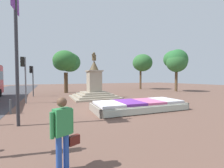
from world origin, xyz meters
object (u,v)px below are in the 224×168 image
object	(u,v)px
statue_monument	(94,89)
kerb_bollard_mid_b	(10,106)
banner_pole	(16,41)
pedestrian_with_handbag	(63,130)
traffic_light_mid_block	(24,71)
traffic_light_far_corner	(32,75)
flower_planter	(139,105)

from	to	relation	value
statue_monument	kerb_bollard_mid_b	xyz separation A→B (m)	(-6.64, -4.92, -0.51)
banner_pole	pedestrian_with_handbag	distance (m)	5.24
statue_monument	banner_pole	world-z (taller)	banner_pole
pedestrian_with_handbag	banner_pole	bearing A→B (deg)	109.83
traffic_light_mid_block	traffic_light_far_corner	bearing A→B (deg)	87.86
statue_monument	traffic_light_mid_block	bearing A→B (deg)	-171.55
flower_planter	statue_monument	size ratio (longest dim) A/B	1.31
flower_planter	banner_pole	distance (m)	7.75
pedestrian_with_handbag	kerb_bollard_mid_b	bearing A→B (deg)	108.44
traffic_light_mid_block	kerb_bollard_mid_b	world-z (taller)	traffic_light_mid_block
pedestrian_with_handbag	traffic_light_mid_block	bearing A→B (deg)	100.59
traffic_light_far_corner	kerb_bollard_mid_b	size ratio (longest dim) A/B	3.91
flower_planter	traffic_light_mid_block	xyz separation A→B (m)	(-7.42, 5.97, 2.43)
flower_planter	banner_pole	size ratio (longest dim) A/B	0.95
flower_planter	traffic_light_far_corner	bearing A→B (deg)	123.50
traffic_light_mid_block	kerb_bollard_mid_b	distance (m)	4.57
traffic_light_mid_block	traffic_light_far_corner	world-z (taller)	traffic_light_mid_block
banner_pole	statue_monument	bearing A→B (deg)	52.65
banner_pole	pedestrian_with_handbag	xyz separation A→B (m)	(1.51, -4.18, -2.77)
traffic_light_mid_block	traffic_light_far_corner	distance (m)	4.97
flower_planter	traffic_light_mid_block	size ratio (longest dim) A/B	1.64
flower_planter	traffic_light_mid_block	distance (m)	9.83
statue_monument	banner_pole	xyz separation A→B (m)	(-5.84, -7.65, 2.76)
statue_monument	traffic_light_mid_block	distance (m)	6.66
traffic_light_mid_block	banner_pole	xyz separation A→B (m)	(0.53, -6.70, 1.03)
banner_pole	pedestrian_with_handbag	world-z (taller)	banner_pole
traffic_light_far_corner	statue_monument	bearing A→B (deg)	-33.03
traffic_light_far_corner	pedestrian_with_handbag	bearing A→B (deg)	-83.34
flower_planter	kerb_bollard_mid_b	size ratio (longest dim) A/B	7.12
flower_planter	kerb_bollard_mid_b	distance (m)	7.95
banner_pole	kerb_bollard_mid_b	world-z (taller)	banner_pole
traffic_light_far_corner	pedestrian_with_handbag	xyz separation A→B (m)	(1.85, -15.85, -1.49)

